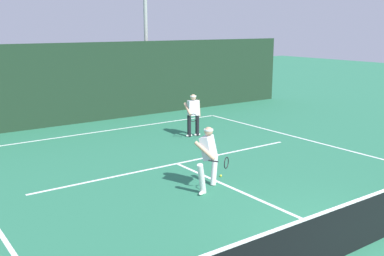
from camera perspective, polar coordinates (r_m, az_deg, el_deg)
The scene contains 10 objects.
ground_plane at distance 9.39m, azimuth 21.02°, elevation -13.84°, with size 80.00×80.00×0.00m, color #2A7452.
court_line_baseline_far at distance 18.15m, azimuth -11.18°, elevation -0.39°, with size 10.99×0.10×0.01m, color white.
court_line_service at distance 13.67m, azimuth -1.94°, elevation -4.53°, with size 8.96×0.10×0.01m, color white.
court_line_centre at distance 11.26m, azimuth 7.29°, elevation -8.49°, with size 0.10×6.40×0.01m, color white.
tennis_net at distance 9.17m, azimuth 21.28°, elevation -10.87°, with size 12.04×0.09×1.05m.
player_near at distance 11.30m, azimuth 2.12°, elevation -3.51°, with size 1.07×1.08×1.64m.
player_far at distance 16.80m, azimuth 0.15°, elevation 1.86°, with size 0.83×0.89×1.60m.
tennis_ball at distance 12.52m, azimuth 3.68°, elevation -6.06°, with size 0.07×0.07×0.07m, color #D1E033.
back_fence_windscreen at distance 19.68m, azimuth -13.83°, elevation 5.53°, with size 22.64×0.12×3.40m, color #19301F.
light_pole at distance 22.08m, azimuth -5.89°, elevation 12.66°, with size 0.55×0.44×6.46m.
Camera 1 is at (-7.18, -4.46, 4.08)m, focal length 42.05 mm.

